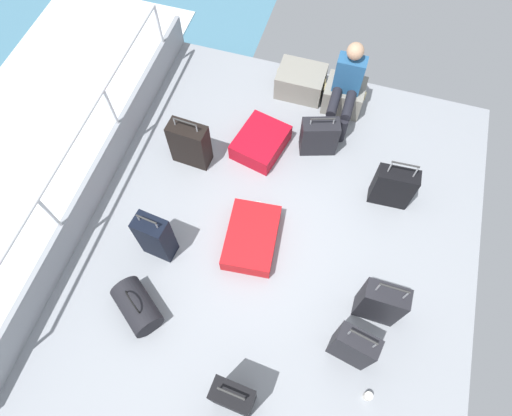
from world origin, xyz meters
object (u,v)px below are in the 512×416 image
paper_cup (368,396)px  suitcase_1 (393,187)px  suitcase_6 (190,144)px  suitcase_0 (155,237)px  suitcase_4 (233,397)px  suitcase_2 (252,238)px  passenger_seated (346,85)px  suitcase_5 (261,142)px  cargo_crate_0 (301,81)px  suitcase_8 (380,303)px  cargo_crate_1 (344,95)px  suitcase_3 (353,347)px  duffel_bag (137,306)px  suitcase_7 (319,137)px

paper_cup → suitcase_1: bearing=94.2°
suitcase_6 → suitcase_0: bearing=-86.0°
suitcase_4 → suitcase_6: suitcase_4 is taller
suitcase_2 → suitcase_4: suitcase_4 is taller
passenger_seated → suitcase_5: 1.24m
suitcase_6 → cargo_crate_0: bearing=55.4°
suitcase_1 → suitcase_0: bearing=-149.5°
suitcase_4 → suitcase_8: 1.65m
suitcase_2 → paper_cup: (1.53, -1.23, -0.05)m
cargo_crate_0 → suitcase_2: 2.31m
suitcase_5 → paper_cup: suitcase_5 is taller
suitcase_5 → cargo_crate_1: bearing=49.4°
suitcase_3 → suitcase_8: 0.52m
suitcase_2 → duffel_bag: 1.40m
suitcase_1 → suitcase_5: (-1.64, 0.27, -0.17)m
suitcase_8 → paper_cup: bearing=-83.8°
suitcase_2 → suitcase_4: (0.33, -1.62, 0.24)m
suitcase_1 → suitcase_5: size_ratio=1.00×
suitcase_6 → suitcase_1: bearing=3.0°
passenger_seated → suitcase_4: 3.68m
suitcase_2 → suitcase_4: bearing=-78.4°
suitcase_6 → suitcase_4: bearing=-61.3°
cargo_crate_0 → paper_cup: bearing=-66.2°
cargo_crate_0 → suitcase_2: size_ratio=0.77×
cargo_crate_0 → suitcase_5: size_ratio=0.85×
cargo_crate_0 → suitcase_5: 1.09m
cargo_crate_1 → duffel_bag: 3.62m
suitcase_2 → suitcase_8: suitcase_8 is taller
suitcase_1 → suitcase_6: 2.40m
paper_cup → suitcase_0: bearing=161.2°
suitcase_1 → suitcase_4: suitcase_4 is taller
passenger_seated → paper_cup: 3.45m
passenger_seated → suitcase_2: bearing=-105.6°
suitcase_2 → suitcase_6: bearing=140.2°
suitcase_7 → suitcase_2: bearing=-106.0°
suitcase_2 → suitcase_4: 1.67m
cargo_crate_1 → suitcase_5: size_ratio=0.70×
cargo_crate_1 → suitcase_4: size_ratio=0.66×
suitcase_4 → paper_cup: (1.20, 0.39, -0.30)m
suitcase_8 → paper_cup: 0.88m
passenger_seated → paper_cup: passenger_seated is taller
cargo_crate_1 → paper_cup: cargo_crate_1 is taller
suitcase_5 → paper_cup: (1.80, -2.48, -0.07)m
suitcase_3 → paper_cup: bearing=-52.0°
suitcase_5 → duffel_bag: (-0.62, -2.34, 0.04)m
suitcase_5 → suitcase_6: (-0.76, -0.40, 0.19)m
cargo_crate_1 → suitcase_3: size_ratio=0.65×
suitcase_2 → suitcase_3: (1.26, -0.88, 0.23)m
cargo_crate_1 → suitcase_2: cargo_crate_1 is taller
suitcase_2 → paper_cup: size_ratio=8.43×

